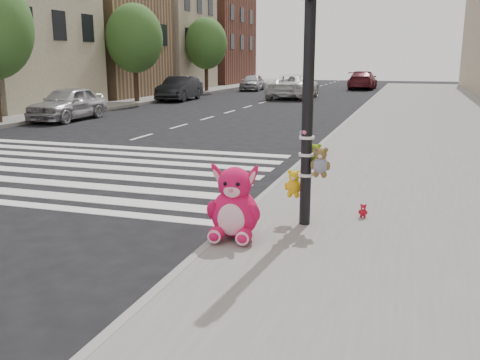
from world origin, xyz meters
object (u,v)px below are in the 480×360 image
at_px(car_dark_far, 180,89).
at_px(car_white_near, 293,86).
at_px(pink_bunny, 234,208).
at_px(car_silver_far, 68,104).
at_px(signal_pole, 309,116).
at_px(red_teddy, 363,211).

height_order(car_dark_far, car_white_near, car_white_near).
xyz_separation_m(pink_bunny, car_silver_far, (-11.60, 12.61, 0.14)).
xyz_separation_m(car_dark_far, car_white_near, (6.30, 3.97, 0.05)).
distance_m(signal_pole, car_silver_far, 17.07).
height_order(signal_pole, car_silver_far, signal_pole).
bearing_deg(car_silver_far, car_white_near, 65.66).
height_order(pink_bunny, red_teddy, pink_bunny).
distance_m(red_teddy, car_dark_far, 26.10).
bearing_deg(pink_bunny, signal_pole, 43.17).
bearing_deg(pink_bunny, car_dark_far, 109.81).
bearing_deg(car_silver_far, pink_bunny, -49.46).
xyz_separation_m(red_teddy, car_white_near, (-6.90, 26.47, 0.54)).
bearing_deg(car_white_near, car_dark_far, 32.55).
bearing_deg(car_white_near, red_teddy, 104.96).
distance_m(car_silver_far, car_dark_far, 11.41).
height_order(car_silver_far, car_dark_far, car_dark_far).
bearing_deg(signal_pole, car_dark_far, 118.27).
relative_size(pink_bunny, car_silver_far, 0.25).
relative_size(signal_pole, car_dark_far, 0.89).
distance_m(car_silver_far, car_white_near, 16.62).
bearing_deg(signal_pole, car_white_near, 102.73).
relative_size(red_teddy, car_dark_far, 0.05).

